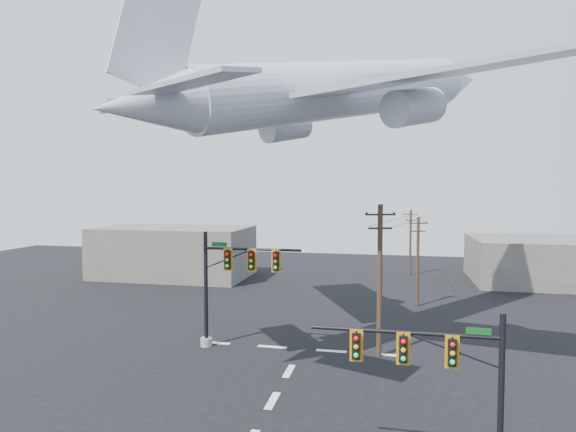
% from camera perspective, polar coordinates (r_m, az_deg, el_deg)
% --- Properties ---
extents(lane_markings, '(14.00, 21.20, 0.01)m').
position_cam_1_polar(lane_markings, '(26.98, -1.13, -19.89)').
color(lane_markings, white).
rests_on(lane_markings, ground).
extents(signal_mast_near, '(7.08, 0.69, 6.25)m').
position_cam_1_polar(signal_mast_near, '(19.18, 18.63, -18.41)').
color(signal_mast_near, gray).
rests_on(signal_mast_near, ground).
extents(signal_mast_far, '(6.91, 0.85, 7.77)m').
position_cam_1_polar(signal_mast_far, '(32.40, -7.06, -7.90)').
color(signal_mast_far, gray).
rests_on(signal_mast_far, ground).
extents(utility_pole_a, '(1.89, 0.64, 9.66)m').
position_cam_1_polar(utility_pole_a, '(30.96, 10.81, -7.17)').
color(utility_pole_a, '#472C1E').
rests_on(utility_pole_a, ground).
extents(utility_pole_b, '(1.63, 0.41, 8.09)m').
position_cam_1_polar(utility_pole_b, '(45.08, 15.13, -5.03)').
color(utility_pole_b, '#472C1E').
rests_on(utility_pole_b, ground).
extents(utility_pole_c, '(1.66, 0.28, 8.08)m').
position_cam_1_polar(utility_pole_c, '(61.04, 14.31, -2.90)').
color(utility_pole_c, '#472C1E').
rests_on(utility_pole_c, ground).
extents(power_lines, '(4.70, 30.21, 0.77)m').
position_cam_1_polar(power_lines, '(45.59, 14.21, -0.37)').
color(power_lines, black).
extents(airliner, '(26.66, 28.80, 9.29)m').
position_cam_1_polar(airliner, '(32.53, 6.52, 14.47)').
color(airliner, silver).
extents(building_left, '(18.00, 10.00, 6.00)m').
position_cam_1_polar(building_left, '(60.12, -13.38, -4.16)').
color(building_left, '#69655C').
rests_on(building_left, ground).
extents(building_right, '(14.00, 12.00, 5.00)m').
position_cam_1_polar(building_right, '(61.59, 27.40, -4.72)').
color(building_right, '#69655C').
rests_on(building_right, ground).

